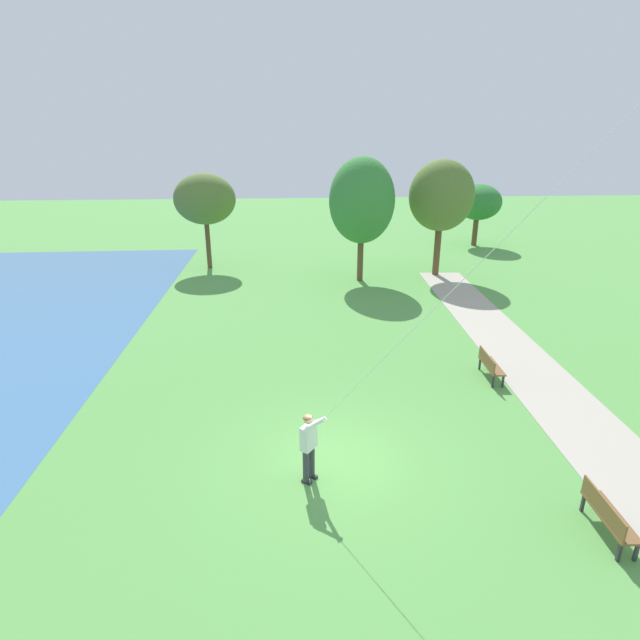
{
  "coord_description": "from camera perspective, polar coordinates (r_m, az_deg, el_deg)",
  "views": [
    {
      "loc": [
        -1.24,
        -10.31,
        7.49
      ],
      "look_at": [
        -0.37,
        0.65,
        3.49
      ],
      "focal_mm": 27.76,
      "sensor_mm": 36.0,
      "label": 1
    }
  ],
  "objects": [
    {
      "name": "ground_plane",
      "position": [
        12.8,
        1.95,
        -15.85
      ],
      "size": [
        120.0,
        120.0,
        0.0
      ],
      "primitive_type": "plane",
      "color": "#569947"
    },
    {
      "name": "walkway_path",
      "position": [
        16.64,
        26.51,
        -9.05
      ],
      "size": [
        4.59,
        32.09,
        0.02
      ],
      "primitive_type": "cube",
      "rotation": [
        0.0,
        0.0,
        -0.07
      ],
      "color": "#ADA393",
      "rests_on": "ground"
    },
    {
      "name": "person_kite_flyer",
      "position": [
        11.57,
        -1.23,
        -13.85
      ],
      "size": [
        0.61,
        0.57,
        1.83
      ],
      "color": "#232328",
      "rests_on": "ground"
    },
    {
      "name": "park_bench_near_walkway",
      "position": [
        11.99,
        30.21,
        -18.75
      ],
      "size": [
        0.54,
        1.53,
        0.88
      ],
      "color": "brown",
      "rests_on": "ground"
    },
    {
      "name": "park_bench_far_walkway",
      "position": [
        17.4,
        18.99,
        -4.83
      ],
      "size": [
        0.54,
        1.53,
        0.88
      ],
      "color": "brown",
      "rests_on": "ground"
    },
    {
      "name": "tree_behind_path",
      "position": [
        29.51,
        13.83,
        13.7
      ],
      "size": [
        3.67,
        3.28,
        6.56
      ],
      "color": "brown",
      "rests_on": "ground"
    },
    {
      "name": "tree_horizon_far",
      "position": [
        27.54,
        4.85,
        13.52
      ],
      "size": [
        3.56,
        3.59,
        6.75
      ],
      "color": "brown",
      "rests_on": "ground"
    },
    {
      "name": "tree_treeline_left",
      "position": [
        39.35,
        17.77,
        12.8
      ],
      "size": [
        3.31,
        3.78,
        4.52
      ],
      "color": "brown",
      "rests_on": "ground"
    },
    {
      "name": "tree_treeline_center",
      "position": [
        31.21,
        -13.15,
        13.38
      ],
      "size": [
        3.68,
        3.04,
        5.71
      ],
      "color": "brown",
      "rests_on": "ground"
    }
  ]
}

